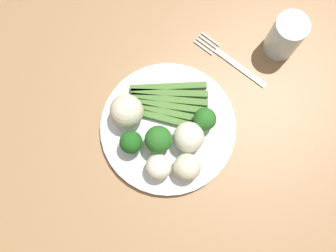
{
  "coord_description": "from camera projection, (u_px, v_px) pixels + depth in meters",
  "views": [
    {
      "loc": [
        -0.12,
        -0.04,
        1.41
      ],
      "look_at": [
        0.02,
        0.01,
        0.76
      ],
      "focal_mm": 38.29,
      "sensor_mm": 36.0,
      "label": 1
    }
  ],
  "objects": [
    {
      "name": "cauliflower_outer_edge",
      "position": [
        159.0,
        167.0,
        0.63
      ],
      "size": [
        0.05,
        0.05,
        0.05
      ],
      "primitive_type": "sphere",
      "color": "white",
      "rests_on": "plate"
    },
    {
      "name": "broccoli_front_left",
      "position": [
        158.0,
        140.0,
        0.62
      ],
      "size": [
        0.05,
        0.05,
        0.06
      ],
      "color": "#568E33",
      "rests_on": "plate"
    },
    {
      "name": "cauliflower_back",
      "position": [
        127.0,
        111.0,
        0.64
      ],
      "size": [
        0.06,
        0.06,
        0.06
      ],
      "primitive_type": "sphere",
      "color": "beige",
      "rests_on": "plate"
    },
    {
      "name": "dining_table",
      "position": [
        171.0,
        148.0,
        0.77
      ],
      "size": [
        1.39,
        1.0,
        0.74
      ],
      "color": "#9E754C",
      "rests_on": "ground_plane"
    },
    {
      "name": "water_glass",
      "position": [
        285.0,
        36.0,
        0.67
      ],
      "size": [
        0.06,
        0.06,
        0.09
      ],
      "primitive_type": "cylinder",
      "color": "silver",
      "rests_on": "dining_table"
    },
    {
      "name": "broccoli_near_center",
      "position": [
        205.0,
        119.0,
        0.64
      ],
      "size": [
        0.04,
        0.04,
        0.05
      ],
      "color": "#568E33",
      "rests_on": "plate"
    },
    {
      "name": "ground_plane",
      "position": [
        170.0,
        175.0,
        1.41
      ],
      "size": [
        6.0,
        6.0,
        0.02
      ],
      "primitive_type": "cube",
      "color": "#B7A88E"
    },
    {
      "name": "plate",
      "position": [
        168.0,
        127.0,
        0.67
      ],
      "size": [
        0.25,
        0.25,
        0.01
      ],
      "primitive_type": "cylinder",
      "color": "white",
      "rests_on": "dining_table"
    },
    {
      "name": "fork",
      "position": [
        230.0,
        60.0,
        0.71
      ],
      "size": [
        0.06,
        0.16,
        0.0
      ],
      "rotation": [
        0.0,
        0.0,
        1.29
      ],
      "color": "silver",
      "rests_on": "dining_table"
    },
    {
      "name": "broccoli_left",
      "position": [
        131.0,
        142.0,
        0.63
      ],
      "size": [
        0.04,
        0.04,
        0.05
      ],
      "color": "#4C7F2B",
      "rests_on": "plate"
    },
    {
      "name": "cauliflower_mid",
      "position": [
        187.0,
        167.0,
        0.62
      ],
      "size": [
        0.05,
        0.05,
        0.05
      ],
      "primitive_type": "sphere",
      "color": "beige",
      "rests_on": "plate"
    },
    {
      "name": "cauliflower_edge",
      "position": [
        189.0,
        137.0,
        0.63
      ],
      "size": [
        0.06,
        0.06,
        0.06
      ],
      "primitive_type": "sphere",
      "color": "silver",
      "rests_on": "plate"
    },
    {
      "name": "asparagus_bundle",
      "position": [
        168.0,
        103.0,
        0.67
      ],
      "size": [
        0.11,
        0.16,
        0.01
      ],
      "rotation": [
        0.0,
        0.0,
        5.0
      ],
      "color": "#47752D",
      "rests_on": "plate"
    }
  ]
}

